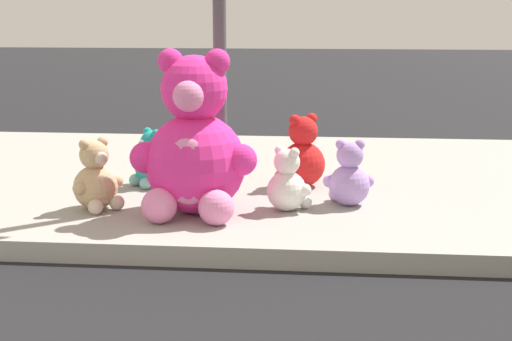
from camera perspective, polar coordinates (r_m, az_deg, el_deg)
sidewalk at (r=7.32m, az=-9.58°, el=-0.72°), size 28.00×4.40×0.15m
plush_pink_large at (r=5.68m, az=-4.77°, el=1.63°), size 0.98×0.86×1.27m
plush_teal at (r=6.69m, az=-8.07°, el=0.57°), size 0.37×0.37×0.52m
plush_yellow at (r=7.27m, az=-6.26°, el=1.46°), size 0.35×0.34×0.48m
plush_white at (r=5.83m, az=2.47°, el=-1.10°), size 0.36×0.37×0.51m
plush_red at (r=6.62m, az=3.52°, el=1.03°), size 0.46×0.47×0.65m
plush_tan at (r=5.98m, az=-12.18°, el=-0.79°), size 0.41×0.41×0.57m
plush_lavender at (r=6.03m, az=7.18°, el=-0.62°), size 0.42×0.37×0.54m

